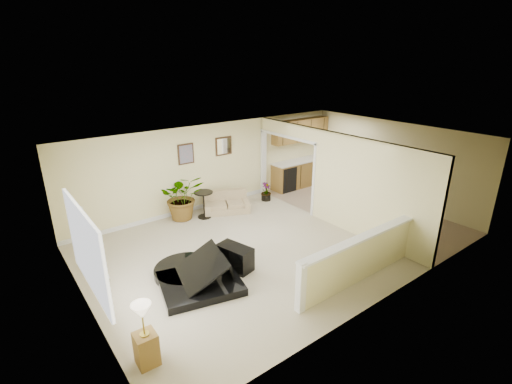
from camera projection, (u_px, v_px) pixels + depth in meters
floor at (280, 240)px, 9.26m from camera, size 9.00×9.00×0.00m
back_wall at (215, 165)px, 11.07m from camera, size 9.00×0.04×2.50m
front_wall at (391, 240)px, 6.58m from camera, size 9.00×0.04×2.50m
left_wall at (80, 249)px, 6.28m from camera, size 0.04×6.00×2.50m
right_wall at (392, 162)px, 11.38m from camera, size 0.04×6.00×2.50m
ceiling at (282, 142)px, 8.39m from camera, size 9.00×6.00×0.04m
kitchen_vinyl at (360, 210)px, 11.04m from camera, size 2.70×6.00×0.01m
interior_partition at (325, 178)px, 10.05m from camera, size 0.18×5.99×2.50m
pony_half_wall at (358, 259)px, 7.40m from camera, size 3.42×0.22×1.00m
left_window at (87, 250)px, 5.84m from camera, size 0.05×2.15×1.45m
wall_art_left at (186, 154)px, 10.34m from camera, size 0.48×0.04×0.58m
wall_mirror at (224, 146)px, 11.03m from camera, size 0.55×0.04×0.55m
kitchen_cabinets at (299, 162)px, 12.81m from camera, size 2.36×0.65×2.33m
piano at (193, 258)px, 7.26m from camera, size 2.04×2.05×1.45m
piano_bench at (235, 257)px, 7.95m from camera, size 0.58×0.86×0.52m
loveseat at (225, 202)px, 10.91m from camera, size 1.61×1.25×0.75m
accent_table at (204, 201)px, 10.39m from camera, size 0.53×0.53×0.77m
palm_plant at (183, 197)px, 10.28m from camera, size 1.42×1.32×1.31m
small_plant at (266, 193)px, 11.73m from camera, size 0.42×0.42×0.58m
lamp_stand at (145, 339)px, 5.40m from camera, size 0.32×0.32×1.06m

